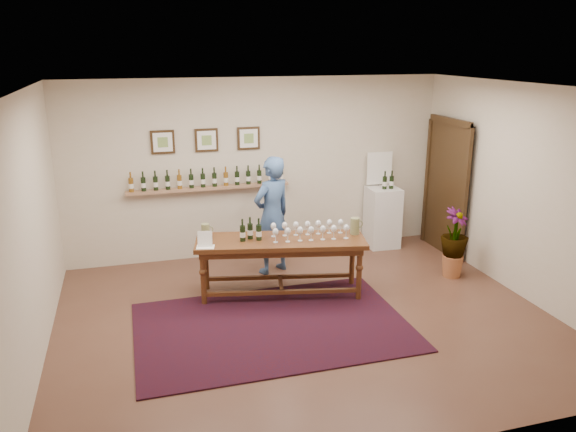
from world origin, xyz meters
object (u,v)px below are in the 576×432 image
object	(u,v)px
tasting_table	(281,247)
person	(272,215)
display_pedestal	(382,217)
potted_plant	(454,243)

from	to	relation	value
tasting_table	person	size ratio (longest dim) A/B	1.34
tasting_table	person	xyz separation A→B (m)	(0.10, 0.82, 0.20)
display_pedestal	person	size ratio (longest dim) A/B	0.57
tasting_table	potted_plant	xyz separation A→B (m)	(2.57, -0.10, -0.16)
display_pedestal	person	xyz separation A→B (m)	(-2.06, -0.59, 0.37)
tasting_table	potted_plant	world-z (taller)	potted_plant
tasting_table	potted_plant	bearing A→B (deg)	9.77
person	tasting_table	bearing A→B (deg)	58.28
display_pedestal	person	distance (m)	2.17
tasting_table	person	distance (m)	0.85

